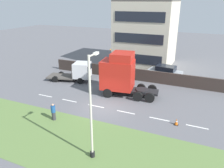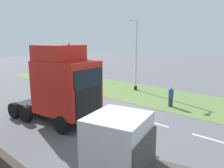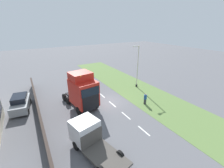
{
  "view_description": "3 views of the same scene",
  "coord_description": "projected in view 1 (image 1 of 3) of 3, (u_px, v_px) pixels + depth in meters",
  "views": [
    {
      "loc": [
        -17.42,
        -8.5,
        9.97
      ],
      "look_at": [
        0.47,
        -0.65,
        2.47
      ],
      "focal_mm": 35.0,
      "sensor_mm": 36.0,
      "label": 1
    },
    {
      "loc": [
        11.4,
        10.64,
        5.07
      ],
      "look_at": [
        -2.13,
        -1.48,
        1.46
      ],
      "focal_mm": 35.0,
      "sensor_mm": 36.0,
      "label": 2
    },
    {
      "loc": [
        9.17,
        16.47,
        10.22
      ],
      "look_at": [
        -0.9,
        -0.77,
        2.24
      ],
      "focal_mm": 24.0,
      "sensor_mm": 36.0,
      "label": 3
    }
  ],
  "objects": [
    {
      "name": "lamp_post",
      "position": [
        91.0,
        114.0,
        13.79
      ],
      "size": [
        1.28,
        0.33,
        7.08
      ],
      "color": "black",
      "rests_on": "ground"
    },
    {
      "name": "grass_verge",
      "position": [
        70.0,
        141.0,
        16.53
      ],
      "size": [
        7.0,
        44.0,
        0.01
      ],
      "color": "#607F42",
      "rests_on": "ground"
    },
    {
      "name": "lane_markings",
      "position": [
        111.0,
        109.0,
        21.39
      ],
      "size": [
        0.16,
        17.8,
        0.0
      ],
      "color": "white",
      "rests_on": "ground"
    },
    {
      "name": "parked_car",
      "position": [
        165.0,
        73.0,
        29.1
      ],
      "size": [
        2.48,
        4.61,
        1.92
      ],
      "rotation": [
        0.0,
        0.0,
        -0.14
      ],
      "color": "#9EA3A8",
      "rests_on": "ground"
    },
    {
      "name": "boundary_wall",
      "position": [
        133.0,
        74.0,
        29.07
      ],
      "size": [
        0.25,
        24.0,
        1.56
      ],
      "color": "#382D28",
      "rests_on": "ground"
    },
    {
      "name": "traffic_cone_lead",
      "position": [
        176.0,
        122.0,
        18.6
      ],
      "size": [
        0.36,
        0.36,
        0.58
      ],
      "color": "black",
      "rests_on": "ground"
    },
    {
      "name": "pedestrian",
      "position": [
        53.0,
        112.0,
        19.21
      ],
      "size": [
        0.39,
        0.39,
        1.58
      ],
      "color": "#333338",
      "rests_on": "ground"
    },
    {
      "name": "ground_plane",
      "position": [
        104.0,
        108.0,
        21.66
      ],
      "size": [
        120.0,
        120.0,
        0.0
      ],
      "primitive_type": "plane",
      "color": "slate",
      "rests_on": "ground"
    },
    {
      "name": "building_block",
      "position": [
        146.0,
        33.0,
        34.57
      ],
      "size": [
        8.82,
        8.41,
        11.23
      ],
      "color": "beige",
      "rests_on": "ground"
    },
    {
      "name": "lorry_cab",
      "position": [
        120.0,
        74.0,
        23.93
      ],
      "size": [
        3.45,
        6.52,
        4.96
      ],
      "rotation": [
        0.0,
        0.0,
        0.14
      ],
      "color": "black",
      "rests_on": "ground"
    },
    {
      "name": "flatbed_truck",
      "position": [
        79.0,
        71.0,
        28.46
      ],
      "size": [
        3.44,
        6.01,
        2.48
      ],
      "rotation": [
        0.0,
        0.0,
        3.38
      ],
      "color": "silver",
      "rests_on": "ground"
    }
  ]
}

